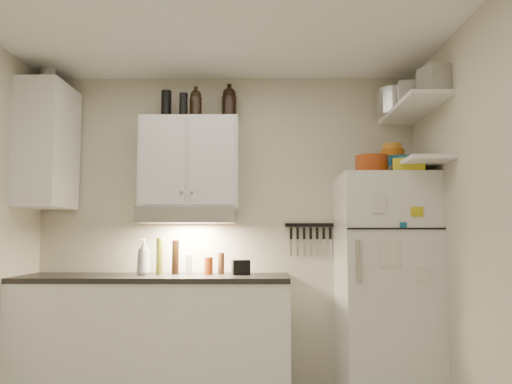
{
  "coord_description": "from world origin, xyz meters",
  "views": [
    {
      "loc": [
        0.29,
        -2.75,
        1.23
      ],
      "look_at": [
        0.25,
        0.9,
        1.55
      ],
      "focal_mm": 35.0,
      "sensor_mm": 36.0,
      "label": 1
    }
  ],
  "objects": [
    {
      "name": "back_wall",
      "position": [
        0.0,
        1.51,
        1.3
      ],
      "size": [
        3.2,
        0.02,
        2.6
      ],
      "primitive_type": "cube",
      "color": "beige",
      "rests_on": "ground"
    },
    {
      "name": "right_wall",
      "position": [
        1.61,
        0.0,
        1.3
      ],
      "size": [
        0.02,
        3.0,
        2.6
      ],
      "primitive_type": "cube",
      "color": "beige",
      "rests_on": "ground"
    },
    {
      "name": "base_cabinet",
      "position": [
        -0.55,
        1.2,
        0.44
      ],
      "size": [
        2.1,
        0.6,
        0.88
      ],
      "primitive_type": "cube",
      "color": "white",
      "rests_on": "floor"
    },
    {
      "name": "countertop",
      "position": [
        -0.55,
        1.2,
        0.9
      ],
      "size": [
        2.1,
        0.62,
        0.04
      ],
      "primitive_type": "cube",
      "color": "black",
      "rests_on": "base_cabinet"
    },
    {
      "name": "upper_cabinet",
      "position": [
        -0.3,
        1.33,
        1.83
      ],
      "size": [
        0.8,
        0.33,
        0.75
      ],
      "primitive_type": "cube",
      "color": "white",
      "rests_on": "back_wall"
    },
    {
      "name": "side_cabinet",
      "position": [
        -1.44,
        1.2,
        1.95
      ],
      "size": [
        0.33,
        0.55,
        1.0
      ],
      "primitive_type": "cube",
      "color": "white",
      "rests_on": "left_wall"
    },
    {
      "name": "range_hood",
      "position": [
        -0.3,
        1.27,
        1.39
      ],
      "size": [
        0.76,
        0.46,
        0.12
      ],
      "primitive_type": "cube",
      "color": "silver",
      "rests_on": "back_wall"
    },
    {
      "name": "fridge",
      "position": [
        1.25,
        1.16,
        0.85
      ],
      "size": [
        0.7,
        0.68,
        1.7
      ],
      "primitive_type": "cube",
      "color": "white",
      "rests_on": "floor"
    },
    {
      "name": "shelf_hi",
      "position": [
        1.45,
        1.02,
        2.2
      ],
      "size": [
        0.3,
        0.95,
        0.03
      ],
      "primitive_type": "cube",
      "color": "white",
      "rests_on": "right_wall"
    },
    {
      "name": "shelf_lo",
      "position": [
        1.45,
        1.02,
        1.76
      ],
      "size": [
        0.3,
        0.95,
        0.03
      ],
      "primitive_type": "cube",
      "color": "white",
      "rests_on": "right_wall"
    },
    {
      "name": "knife_strip",
      "position": [
        0.7,
        1.49,
        1.32
      ],
      "size": [
        0.42,
        0.02,
        0.03
      ],
      "primitive_type": "cube",
      "color": "black",
      "rests_on": "back_wall"
    },
    {
      "name": "dutch_oven",
      "position": [
        1.14,
        1.08,
        1.77
      ],
      "size": [
        0.26,
        0.26,
        0.15
      ],
      "primitive_type": "cylinder",
      "rotation": [
        0.0,
        0.0,
        -0.03
      ],
      "color": "#993711",
      "rests_on": "fridge"
    },
    {
      "name": "book_stack",
      "position": [
        1.4,
        0.97,
        1.75
      ],
      "size": [
        0.3,
        0.33,
        0.09
      ],
      "primitive_type": "cube",
      "rotation": [
        0.0,
        0.0,
        -0.3
      ],
      "color": "gold",
      "rests_on": "fridge"
    },
    {
      "name": "spice_jar",
      "position": [
        1.34,
        1.14,
        1.74
      ],
      "size": [
        0.07,
        0.07,
        0.09
      ],
      "primitive_type": "cylinder",
      "rotation": [
        0.0,
        0.0,
        0.42
      ],
      "color": "silver",
      "rests_on": "fridge"
    },
    {
      "name": "stock_pot",
      "position": [
        1.38,
        1.29,
        2.32
      ],
      "size": [
        0.35,
        0.35,
        0.21
      ],
      "primitive_type": "cylinder",
      "rotation": [
        0.0,
        0.0,
        0.18
      ],
      "color": "silver",
      "rests_on": "shelf_hi"
    },
    {
      "name": "tin_a",
      "position": [
        1.41,
        0.96,
        2.3
      ],
      "size": [
        0.2,
        0.19,
        0.17
      ],
      "primitive_type": "cube",
      "rotation": [
        0.0,
        0.0,
        -0.19
      ],
      "color": "#AAAAAD",
      "rests_on": "shelf_hi"
    },
    {
      "name": "tin_b",
      "position": [
        1.52,
        0.68,
        2.31
      ],
      "size": [
        0.24,
        0.24,
        0.2
      ],
      "primitive_type": "cube",
      "rotation": [
        0.0,
        0.0,
        0.24
      ],
      "color": "#AAAAAD",
      "rests_on": "shelf_hi"
    },
    {
      "name": "bowl_teal",
      "position": [
        1.4,
        1.29,
        1.82
      ],
      "size": [
        0.24,
        0.24,
        0.1
      ],
      "primitive_type": "cylinder",
      "color": "navy",
      "rests_on": "shelf_lo"
    },
    {
      "name": "bowl_orange",
      "position": [
        1.36,
        1.29,
        1.9
      ],
      "size": [
        0.19,
        0.19,
        0.06
      ],
      "primitive_type": "cylinder",
      "color": "#C66312",
      "rests_on": "bowl_teal"
    },
    {
      "name": "bowl_yellow",
      "position": [
        1.36,
        1.29,
        1.95
      ],
      "size": [
        0.15,
        0.15,
        0.05
      ],
      "primitive_type": "cylinder",
      "color": "orange",
      "rests_on": "bowl_orange"
    },
    {
      "name": "plates",
      "position": [
        1.39,
        1.01,
        1.8
      ],
      "size": [
        0.23,
        0.23,
        0.05
      ],
      "primitive_type": "cylinder",
      "rotation": [
        0.0,
        0.0,
        -0.11
      ],
      "color": "navy",
      "rests_on": "shelf_lo"
    },
    {
      "name": "growler_a",
      "position": [
        -0.25,
        1.27,
        2.32
      ],
      "size": [
        0.12,
        0.12,
        0.24
      ],
      "primitive_type": null,
      "rotation": [
        0.0,
        0.0,
        0.27
      ],
      "color": "black",
      "rests_on": "upper_cabinet"
    },
    {
      "name": "growler_b",
      "position": [
        0.02,
        1.41,
        2.35
      ],
      "size": [
        0.15,
        0.15,
        0.3
      ],
      "primitive_type": null,
      "rotation": [
        0.0,
        0.0,
        -0.22
      ],
      "color": "black",
      "rests_on": "upper_cabinet"
    },
    {
      "name": "thermos_a",
      "position": [
        -0.35,
        1.26,
        2.3
      ],
      "size": [
        0.07,
        0.07,
        0.2
      ],
      "primitive_type": "cylinder",
      "rotation": [
        0.0,
        0.0,
        0.05
      ],
      "color": "black",
      "rests_on": "upper_cabinet"
    },
    {
      "name": "thermos_b",
      "position": [
        -0.51,
        1.34,
        2.32
      ],
      "size": [
        0.09,
        0.09,
        0.24
      ],
      "primitive_type": "cylinder",
      "rotation": [
        0.0,
        0.0,
        -0.1
      ],
      "color": "black",
      "rests_on": "upper_cabinet"
    },
    {
      "name": "side_jar",
      "position": [
        -1.47,
        1.24,
        2.53
      ],
      "size": [
        0.12,
        0.12,
        0.16
      ],
      "primitive_type": "cylinder",
      "rotation": [
        0.0,
        0.0,
        0.04
      ],
      "color": "silver",
      "rests_on": "side_cabinet"
    },
    {
      "name": "soap_bottle",
      "position": [
        -0.64,
        1.22,
        1.08
      ],
      "size": [
        0.15,
        0.15,
        0.32
      ],
      "primitive_type": "imported",
      "rotation": [
        0.0,
        0.0,
        -0.3
      ],
      "color": "white",
      "rests_on": "countertop"
    },
    {
      "name": "pepper_mill",
      "position": [
        -0.04,
        1.33,
        1.01
      ],
      "size": [
        0.07,
        0.07,
        0.17
      ],
      "primitive_type": "cylinder",
      "rotation": [
        0.0,
        0.0,
        -0.37
      ],
      "color": "brown",
      "rests_on": "countertop"
    },
    {
      "name": "oil_bottle",
      "position": [
        -0.52,
        1.24,
        1.07
      ],
      "size": [
        0.07,
        0.07,
        0.29
      ],
      "primitive_type": "cylinder",
      "rotation": [
        0.0,
        0.0,
        -0.18
      ],
      "color": "#5B6218",
      "rests_on": "countertop"
    },
    {
      "name": "vinegar_bottle",
      "position": [
        -0.41,
        1.29,
        1.06
      ],
      "size": [
        0.06,
        0.06,
        0.27
      ],
      "primitive_type": "cylinder",
      "rotation": [
        0.0,
        0.0,
        -0.03
      ],
      "color": "black",
      "rests_on": "countertop"
    },
    {
      "name": "clear_bottle",
      "position": [
        -0.3,
        1.31,
        1.0
      ],
      "size": [
        0.06,
        0.06,
        0.16
      ],
      "primitive_type": "cylinder",
      "rotation": [
        0.0,
        0.0,
        0.12
      ],
      "color": "silver",
      "rests_on": "countertop"
    },
    {
      "name": "red_jar",
      "position": [
        -0.13,
        1.27,
        0.99
      ],
      "size": [
        0.09,
        0.09,
        0.14
      ],
      "primitive_type": "cylinder",
      "rotation": [
        0.0,
        0.0,
        0.41
      ],
      "color": "#993711",
      "rests_on": "countertop"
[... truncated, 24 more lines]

